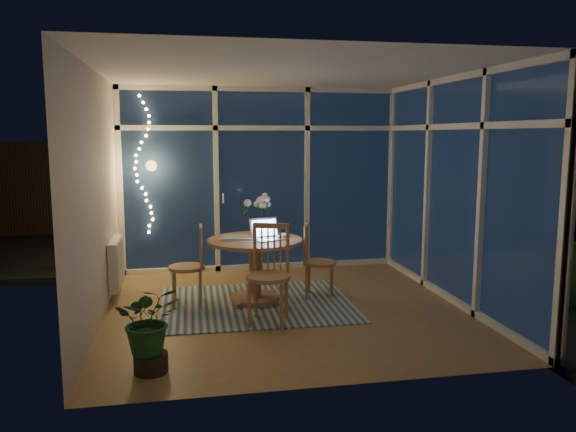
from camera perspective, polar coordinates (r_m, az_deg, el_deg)
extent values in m
plane|color=#946740|center=(6.39, -0.04, -9.37)|extent=(4.00, 4.00, 0.00)
plane|color=silver|center=(6.12, -0.04, 14.49)|extent=(4.00, 4.00, 0.00)
cube|color=beige|center=(8.09, -2.69, 3.75)|extent=(4.00, 0.04, 2.60)
cube|color=beige|center=(4.19, 5.08, -0.51)|extent=(4.00, 0.04, 2.60)
cube|color=beige|center=(6.08, -18.91, 1.81)|extent=(0.04, 4.00, 2.60)
cube|color=beige|center=(6.78, 16.82, 2.53)|extent=(0.04, 4.00, 2.60)
cube|color=white|center=(8.05, -2.65, 3.73)|extent=(4.00, 0.10, 2.60)
cube|color=white|center=(6.77, 16.52, 2.53)|extent=(0.10, 4.00, 2.60)
cube|color=white|center=(7.10, -17.09, -4.61)|extent=(0.10, 0.70, 0.58)
cube|color=black|center=(11.28, -2.29, -1.93)|extent=(12.00, 6.00, 0.10)
cube|color=#322012|center=(11.58, -5.13, 3.11)|extent=(11.00, 0.08, 1.80)
cube|color=#34373E|center=(14.55, -5.20, 9.28)|extent=(7.00, 3.00, 2.20)
sphere|color=black|center=(9.50, -8.63, -0.82)|extent=(0.90, 0.90, 0.90)
cube|color=beige|center=(6.54, -3.22, -8.90)|extent=(2.22, 1.79, 0.01)
cylinder|color=#9B7746|center=(6.54, -3.37, -5.57)|extent=(1.11, 1.11, 0.75)
cube|color=#9B7746|center=(6.49, -10.24, -4.96)|extent=(0.45, 0.45, 0.93)
cube|color=#9B7746|center=(6.69, 3.24, -4.59)|extent=(0.53, 0.53, 0.90)
cube|color=#9B7746|center=(5.76, -2.04, -5.97)|extent=(0.61, 0.61, 1.04)
imported|color=white|center=(6.75, -2.94, -0.99)|extent=(0.21, 0.21, 0.21)
imported|color=white|center=(6.57, -0.66, -1.99)|extent=(0.15, 0.15, 0.04)
cube|color=beige|center=(6.47, -4.79, -2.24)|extent=(0.48, 0.41, 0.02)
cube|color=black|center=(6.38, -3.15, -2.45)|extent=(0.11, 0.08, 0.01)
imported|color=#1A4923|center=(4.79, -13.88, -10.95)|extent=(0.58, 0.51, 0.76)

